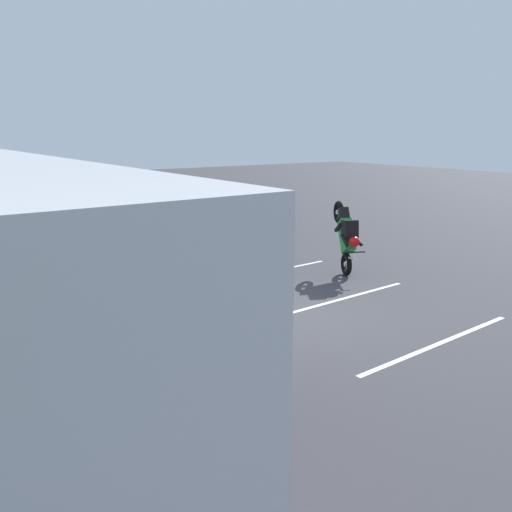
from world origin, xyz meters
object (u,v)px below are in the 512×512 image
at_px(parked_motorcycle_silver, 69,284).
at_px(spectator_left, 130,281).
at_px(spectator_centre, 117,265).
at_px(stunt_motorcycle, 346,234).
at_px(parked_motorcycle_dark, 160,370).
at_px(spectator_far_left, 146,297).

bearing_deg(parked_motorcycle_silver, spectator_left, -169.98).
xyz_separation_m(spectator_centre, stunt_motorcycle, (-0.26, -5.91, -0.01)).
distance_m(spectator_left, parked_motorcycle_silver, 2.55).
height_order(parked_motorcycle_silver, parked_motorcycle_dark, same).
relative_size(spectator_centre, parked_motorcycle_dark, 0.87).
bearing_deg(stunt_motorcycle, parked_motorcycle_silver, 76.76).
bearing_deg(stunt_motorcycle, spectator_left, 98.44).
height_order(spectator_left, spectator_centre, spectator_left).
xyz_separation_m(parked_motorcycle_silver, stunt_motorcycle, (-1.54, -6.53, 0.58)).
xyz_separation_m(spectator_left, parked_motorcycle_silver, (2.44, 0.43, -0.59)).
bearing_deg(parked_motorcycle_dark, stunt_motorcycle, -63.92).
bearing_deg(parked_motorcycle_silver, spectator_far_left, -173.88).
xyz_separation_m(spectator_far_left, stunt_motorcycle, (1.80, -6.18, 0.03)).
bearing_deg(spectator_far_left, stunt_motorcycle, -73.72).
distance_m(spectator_centre, parked_motorcycle_dark, 3.61).
relative_size(parked_motorcycle_dark, stunt_motorcycle, 1.06).
height_order(spectator_far_left, spectator_centre, spectator_centre).
bearing_deg(spectator_far_left, spectator_left, -4.67).
relative_size(spectator_left, spectator_centre, 1.01).
bearing_deg(parked_motorcycle_dark, spectator_far_left, -16.57).
bearing_deg(spectator_far_left, parked_motorcycle_silver, 6.12).
distance_m(spectator_left, stunt_motorcycle, 6.17).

